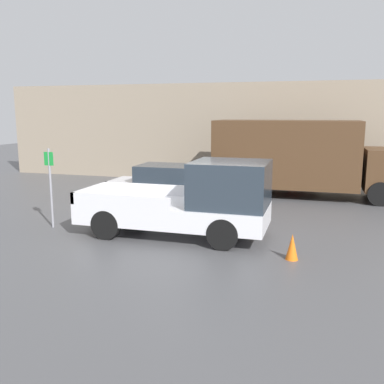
{
  "coord_description": "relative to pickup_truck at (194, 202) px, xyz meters",
  "views": [
    {
      "loc": [
        2.6,
        -11.32,
        3.46
      ],
      "look_at": [
        -0.98,
        0.81,
        1.08
      ],
      "focal_mm": 40.0,
      "sensor_mm": 36.0,
      "label": 1
    }
  ],
  "objects": [
    {
      "name": "pickup_truck",
      "position": [
        0.0,
        0.0,
        0.0
      ],
      "size": [
        5.29,
        2.04,
        2.16
      ],
      "color": "silver",
      "rests_on": "ground"
    },
    {
      "name": "newspaper_box",
      "position": [
        2.19,
        9.38,
        -0.5
      ],
      "size": [
        0.45,
        0.4,
        1.01
      ],
      "color": "red",
      "rests_on": "ground"
    },
    {
      "name": "parking_sign",
      "position": [
        -4.39,
        -0.26,
        0.34
      ],
      "size": [
        0.3,
        0.07,
        2.4
      ],
      "color": "gray",
      "rests_on": "ground"
    },
    {
      "name": "building_wall",
      "position": [
        0.64,
        9.71,
        1.42
      ],
      "size": [
        28.0,
        0.15,
        4.86
      ],
      "color": "gray",
      "rests_on": "ground"
    },
    {
      "name": "car",
      "position": [
        -1.96,
        3.65,
        -0.23
      ],
      "size": [
        4.65,
        1.84,
        1.53
      ],
      "color": "silver",
      "rests_on": "ground"
    },
    {
      "name": "ground_plane",
      "position": [
        0.64,
        0.19,
        -1.01
      ],
      "size": [
        60.0,
        60.0,
        0.0
      ],
      "primitive_type": "plane",
      "color": "#4C4C4F"
    },
    {
      "name": "delivery_truck",
      "position": [
        2.52,
        6.91,
        0.66
      ],
      "size": [
        7.61,
        2.41,
        3.12
      ],
      "color": "#4C331E",
      "rests_on": "ground"
    },
    {
      "name": "traffic_cone",
      "position": [
        2.76,
        -1.15,
        -0.69
      ],
      "size": [
        0.3,
        0.3,
        0.62
      ],
      "color": "orange",
      "rests_on": "ground"
    }
  ]
}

